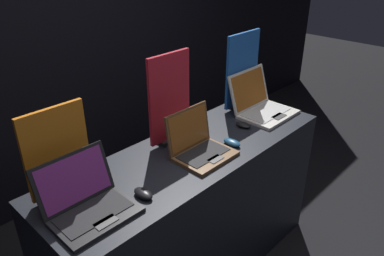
% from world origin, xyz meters
% --- Properties ---
extents(wall_back, '(8.00, 0.05, 2.80)m').
position_xyz_m(wall_back, '(0.00, 1.74, 1.40)').
color(wall_back, black).
rests_on(wall_back, ground_plane).
extents(display_counter, '(1.86, 0.60, 0.96)m').
position_xyz_m(display_counter, '(0.00, 0.30, 0.48)').
color(display_counter, black).
rests_on(display_counter, ground_plane).
extents(laptop_front, '(0.36, 0.32, 0.25)m').
position_xyz_m(laptop_front, '(-0.71, 0.26, 1.02)').
color(laptop_front, black).
rests_on(laptop_front, display_counter).
extents(mouse_front, '(0.06, 0.11, 0.04)m').
position_xyz_m(mouse_front, '(-0.47, 0.18, 0.98)').
color(mouse_front, black).
rests_on(mouse_front, display_counter).
extents(promo_stand_front, '(0.31, 0.07, 0.45)m').
position_xyz_m(promo_stand_front, '(-0.71, 0.48, 1.17)').
color(promo_stand_front, black).
rests_on(promo_stand_front, display_counter).
extents(laptop_middle, '(0.32, 0.28, 0.25)m').
position_xyz_m(laptop_middle, '(-0.00, 0.25, 1.02)').
color(laptop_middle, brown).
rests_on(laptop_middle, display_counter).
extents(mouse_middle, '(0.06, 0.12, 0.03)m').
position_xyz_m(mouse_middle, '(0.21, 0.18, 0.98)').
color(mouse_middle, navy).
rests_on(mouse_middle, display_counter).
extents(promo_stand_middle, '(0.31, 0.07, 0.54)m').
position_xyz_m(promo_stand_middle, '(-0.00, 0.48, 1.22)').
color(promo_stand_middle, black).
rests_on(promo_stand_middle, display_counter).
extents(laptop_back, '(0.39, 0.36, 0.28)m').
position_xyz_m(laptop_back, '(0.71, 0.32, 1.02)').
color(laptop_back, silver).
rests_on(laptop_back, display_counter).
extents(mouse_back, '(0.07, 0.11, 0.03)m').
position_xyz_m(mouse_back, '(0.45, 0.27, 0.97)').
color(mouse_back, black).
rests_on(mouse_back, display_counter).
extents(promo_stand_back, '(0.34, 0.07, 0.54)m').
position_xyz_m(promo_stand_back, '(0.71, 0.49, 1.22)').
color(promo_stand_back, black).
rests_on(promo_stand_back, display_counter).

